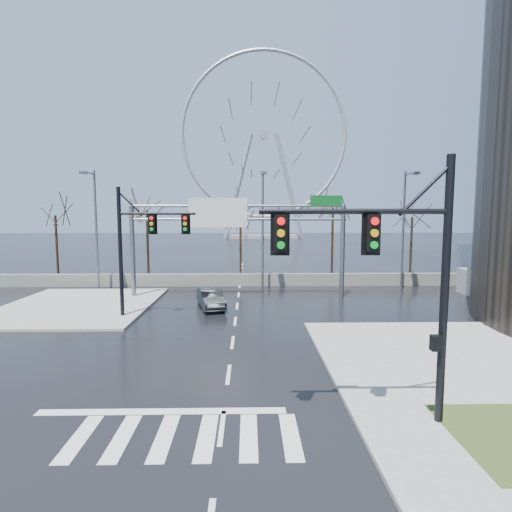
{
  "coord_description": "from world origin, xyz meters",
  "views": [
    {
      "loc": [
        0.81,
        -15.31,
        6.29
      ],
      "look_at": [
        1.23,
        7.15,
        4.0
      ],
      "focal_mm": 28.0,
      "sensor_mm": 36.0,
      "label": 1
    }
  ],
  "objects_px": {
    "car": "(211,298)",
    "sign_gantry": "(233,230)",
    "signal_mast_near": "(400,265)",
    "signal_mast_far": "(139,240)",
    "ferris_wheel": "(264,142)"
  },
  "relations": [
    {
      "from": "car",
      "to": "sign_gantry",
      "type": "bearing_deg",
      "value": 52.86
    },
    {
      "from": "signal_mast_near",
      "to": "signal_mast_far",
      "type": "distance_m",
      "value": 17.03
    },
    {
      "from": "signal_mast_far",
      "to": "ferris_wheel",
      "type": "height_order",
      "value": "ferris_wheel"
    },
    {
      "from": "signal_mast_near",
      "to": "car",
      "type": "bearing_deg",
      "value": 114.04
    },
    {
      "from": "sign_gantry",
      "to": "ferris_wheel",
      "type": "xyz_separation_m",
      "value": [
        5.38,
        80.04,
        20.95
      ]
    },
    {
      "from": "sign_gantry",
      "to": "signal_mast_near",
      "type": "bearing_deg",
      "value": -73.81
    },
    {
      "from": "signal_mast_near",
      "to": "sign_gantry",
      "type": "xyz_separation_m",
      "value": [
        -5.52,
        19.0,
        0.31
      ]
    },
    {
      "from": "signal_mast_near",
      "to": "signal_mast_far",
      "type": "relative_size",
      "value": 1.0
    },
    {
      "from": "car",
      "to": "signal_mast_far",
      "type": "bearing_deg",
      "value": -163.85
    },
    {
      "from": "signal_mast_far",
      "to": "car",
      "type": "relative_size",
      "value": 1.96
    },
    {
      "from": "sign_gantry",
      "to": "car",
      "type": "distance_m",
      "value": 5.87
    },
    {
      "from": "signal_mast_far",
      "to": "car",
      "type": "distance_m",
      "value": 6.35
    },
    {
      "from": "signal_mast_far",
      "to": "car",
      "type": "bearing_deg",
      "value": 31.47
    },
    {
      "from": "signal_mast_far",
      "to": "sign_gantry",
      "type": "relative_size",
      "value": 0.49
    },
    {
      "from": "ferris_wheel",
      "to": "sign_gantry",
      "type": "bearing_deg",
      "value": -93.84
    }
  ]
}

